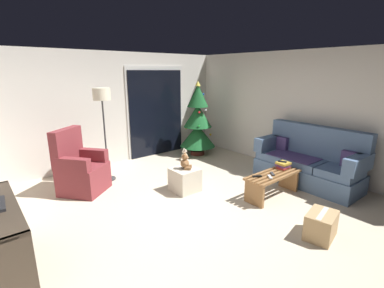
# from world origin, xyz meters

# --- Properties ---
(ground_plane) EXTENTS (7.00, 7.00, 0.00)m
(ground_plane) POSITION_xyz_m (0.00, 0.00, 0.00)
(ground_plane) COLOR beige
(wall_back) EXTENTS (5.72, 0.12, 2.50)m
(wall_back) POSITION_xyz_m (0.00, 3.06, 1.25)
(wall_back) COLOR silver
(wall_back) RESTS_ON ground
(wall_right) EXTENTS (0.12, 6.00, 2.50)m
(wall_right) POSITION_xyz_m (2.86, 0.00, 1.25)
(wall_right) COLOR silver
(wall_right) RESTS_ON ground
(patio_door_frame) EXTENTS (1.60, 0.02, 2.20)m
(patio_door_frame) POSITION_xyz_m (1.12, 2.99, 1.10)
(patio_door_frame) COLOR silver
(patio_door_frame) RESTS_ON ground
(patio_door_glass) EXTENTS (1.50, 0.02, 2.10)m
(patio_door_glass) POSITION_xyz_m (1.12, 2.97, 1.05)
(patio_door_glass) COLOR black
(patio_door_glass) RESTS_ON ground
(couch) EXTENTS (0.81, 1.95, 1.08)m
(couch) POSITION_xyz_m (2.32, -0.46, 0.40)
(couch) COLOR slate
(couch) RESTS_ON ground
(coffee_table) EXTENTS (1.10, 0.40, 0.41)m
(coffee_table) POSITION_xyz_m (1.28, -0.39, 0.27)
(coffee_table) COLOR olive
(coffee_table) RESTS_ON ground
(remote_white) EXTENTS (0.13, 0.15, 0.02)m
(remote_white) POSITION_xyz_m (1.08, -0.47, 0.42)
(remote_white) COLOR silver
(remote_white) RESTS_ON coffee_table
(remote_black) EXTENTS (0.16, 0.11, 0.02)m
(remote_black) POSITION_xyz_m (0.94, -0.31, 0.42)
(remote_black) COLOR black
(remote_black) RESTS_ON coffee_table
(remote_graphite) EXTENTS (0.14, 0.15, 0.02)m
(remote_graphite) POSITION_xyz_m (1.23, -0.41, 0.42)
(remote_graphite) COLOR #333338
(remote_graphite) RESTS_ON coffee_table
(book_stack) EXTENTS (0.25, 0.23, 0.11)m
(book_stack) POSITION_xyz_m (1.64, -0.34, 0.47)
(book_stack) COLOR #A32D28
(book_stack) RESTS_ON coffee_table
(cell_phone) EXTENTS (0.12, 0.16, 0.01)m
(cell_phone) POSITION_xyz_m (1.64, -0.32, 0.53)
(cell_phone) COLOR black
(cell_phone) RESTS_ON book_stack
(christmas_tree) EXTENTS (0.89, 0.89, 1.85)m
(christmas_tree) POSITION_xyz_m (1.89, 2.29, 0.82)
(christmas_tree) COLOR #4C1E19
(christmas_tree) RESTS_ON ground
(armchair) EXTENTS (0.96, 0.96, 1.13)m
(armchair) POSITION_xyz_m (-1.17, 1.88, 0.40)
(armchair) COLOR maroon
(armchair) RESTS_ON ground
(floor_lamp) EXTENTS (0.32, 0.32, 1.78)m
(floor_lamp) POSITION_xyz_m (-0.59, 2.11, 1.51)
(floor_lamp) COLOR #2D2D30
(floor_lamp) RESTS_ON ground
(ottoman) EXTENTS (0.44, 0.44, 0.42)m
(ottoman) POSITION_xyz_m (0.26, 0.73, 0.21)
(ottoman) COLOR beige
(ottoman) RESTS_ON ground
(teddy_bear_chestnut) EXTENTS (0.21, 0.22, 0.29)m
(teddy_bear_chestnut) POSITION_xyz_m (0.27, 0.72, 0.54)
(teddy_bear_chestnut) COLOR brown
(teddy_bear_chestnut) RESTS_ON ottoman
(teddy_bear_cream_by_tree) EXTENTS (0.21, 0.20, 0.29)m
(teddy_bear_cream_by_tree) POSITION_xyz_m (1.33, 2.12, 0.12)
(teddy_bear_cream_by_tree) COLOR beige
(teddy_bear_cream_by_tree) RESTS_ON ground
(cardboard_box_taped_mid_floor) EXTENTS (0.50, 0.40, 0.34)m
(cardboard_box_taped_mid_floor) POSITION_xyz_m (0.73, -1.51, 0.17)
(cardboard_box_taped_mid_floor) COLOR tan
(cardboard_box_taped_mid_floor) RESTS_ON ground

